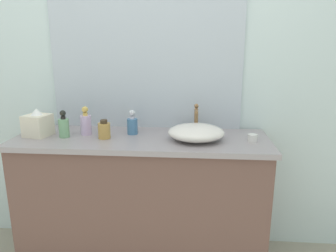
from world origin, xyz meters
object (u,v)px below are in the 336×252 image
Objects in this scene: lotion_bottle at (86,123)px; perfume_bottle at (104,130)px; tissue_box at (38,124)px; sink_basin at (196,132)px; candle_jar at (253,138)px; soap_dispenser at (132,124)px; spray_can at (64,126)px.

lotion_bottle is 0.16m from perfume_bottle.
perfume_bottle is 0.66× the size of tissue_box.
lotion_bottle is (-0.69, 0.07, 0.03)m from sink_basin.
lotion_bottle reaches higher than candle_jar.
soap_dispenser is at bearing 171.82° from candle_jar.
perfume_bottle reaches higher than candle_jar.
perfume_bottle is at bearing -179.38° from sink_basin.
perfume_bottle is (-0.55, -0.01, 0.00)m from sink_basin.
spray_can is at bearing 179.16° from perfume_bottle.
candle_jar is (1.30, -0.02, -0.05)m from tissue_box.
candle_jar is (1.13, -0.00, -0.05)m from spray_can.
soap_dispenser is 0.29m from lotion_bottle.
spray_can reaches higher than soap_dispenser.
spray_can is at bearing -179.84° from sink_basin.
soap_dispenser is (-0.40, 0.10, 0.02)m from sink_basin.
spray_can is at bearing -5.12° from tissue_box.
spray_can is (-0.80, -0.00, 0.02)m from sink_basin.
sink_basin is at bearing -13.85° from soap_dispenser.
soap_dispenser is at bearing 34.63° from perfume_bottle.
sink_basin is at bearing 178.93° from candle_jar.
lotion_bottle reaches higher than perfume_bottle.
sink_basin is 2.16× the size of soap_dispenser.
perfume_bottle is at bearing -28.00° from lotion_bottle.
perfume_bottle is at bearing -2.58° from tissue_box.
lotion_bottle is at bearing -173.67° from soap_dispenser.
tissue_box is (-0.17, 0.02, 0.01)m from spray_can.
candle_jar is (1.02, -0.07, -0.05)m from lotion_bottle.
spray_can is (-0.25, 0.00, 0.02)m from perfume_bottle.
candle_jar is at bearing -8.18° from soap_dispenser.
spray_can reaches higher than perfume_bottle.
sink_basin is at bearing -5.53° from lotion_bottle.
perfume_bottle is 0.42m from tissue_box.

